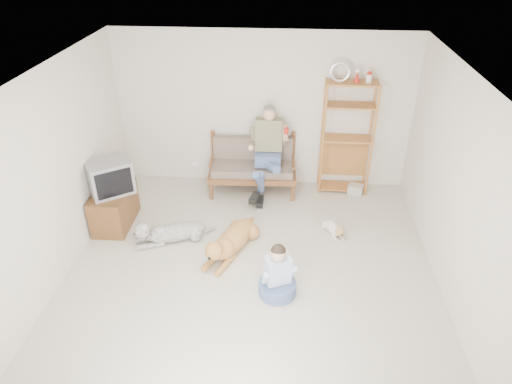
# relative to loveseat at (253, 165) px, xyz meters

# --- Properties ---
(floor) EXTENTS (5.50, 5.50, 0.00)m
(floor) POSITION_rel_loveseat_xyz_m (0.16, -2.43, -0.49)
(floor) COLOR beige
(floor) RESTS_ON ground
(ceiling) EXTENTS (5.50, 5.50, 0.00)m
(ceiling) POSITION_rel_loveseat_xyz_m (0.16, -2.43, 2.21)
(ceiling) COLOR silver
(ceiling) RESTS_ON ground
(wall_back) EXTENTS (5.00, 0.00, 5.00)m
(wall_back) POSITION_rel_loveseat_xyz_m (0.16, 0.32, 0.86)
(wall_back) COLOR beige
(wall_back) RESTS_ON ground
(wall_left) EXTENTS (0.00, 5.50, 5.50)m
(wall_left) POSITION_rel_loveseat_xyz_m (-2.34, -2.43, 0.86)
(wall_left) COLOR beige
(wall_left) RESTS_ON ground
(wall_right) EXTENTS (0.00, 5.50, 5.50)m
(wall_right) POSITION_rel_loveseat_xyz_m (2.66, -2.43, 0.86)
(wall_right) COLOR beige
(wall_right) RESTS_ON ground
(loveseat) EXTENTS (1.53, 0.76, 0.95)m
(loveseat) POSITION_rel_loveseat_xyz_m (0.00, 0.00, 0.00)
(loveseat) COLOR brown
(loveseat) RESTS_ON ground
(man) EXTENTS (0.60, 0.85, 1.38)m
(man) POSITION_rel_loveseat_xyz_m (0.24, -0.21, 0.24)
(man) COLOR slate
(man) RESTS_ON loveseat
(etagere) EXTENTS (0.87, 0.38, 2.27)m
(etagere) POSITION_rel_loveseat_xyz_m (1.58, 0.12, 0.52)
(etagere) COLOR #A77134
(etagere) RESTS_ON ground
(book_stack) EXTENTS (0.30, 0.26, 0.16)m
(book_stack) POSITION_rel_loveseat_xyz_m (1.81, -0.01, -0.41)
(book_stack) COLOR beige
(book_stack) RESTS_ON ground
(tv_stand) EXTENTS (0.51, 0.90, 0.60)m
(tv_stand) POSITION_rel_loveseat_xyz_m (-2.07, -1.24, -0.19)
(tv_stand) COLOR brown
(tv_stand) RESTS_ON ground
(crt_tv) EXTENTS (0.79, 0.76, 0.51)m
(crt_tv) POSITION_rel_loveseat_xyz_m (-2.04, -1.26, 0.37)
(crt_tv) COLOR gray
(crt_tv) RESTS_ON tv_stand
(wall_outlet) EXTENTS (0.12, 0.02, 0.08)m
(wall_outlet) POSITION_rel_loveseat_xyz_m (-1.09, 0.31, -0.19)
(wall_outlet) COLOR white
(wall_outlet) RESTS_ON ground
(golden_retriever) EXTENTS (0.72, 1.39, 0.44)m
(golden_retriever) POSITION_rel_loveseat_xyz_m (-0.18, -1.81, -0.31)
(golden_retriever) COLOR #C08B42
(golden_retriever) RESTS_ON ground
(shaggy_dog) EXTENTS (1.21, 0.61, 0.38)m
(shaggy_dog) POSITION_rel_loveseat_xyz_m (-1.12, -1.63, -0.33)
(shaggy_dog) COLOR white
(shaggy_dog) RESTS_ON ground
(terrier) EXTENTS (0.32, 0.56, 0.22)m
(terrier) POSITION_rel_loveseat_xyz_m (1.36, -1.27, -0.39)
(terrier) COLOR white
(terrier) RESTS_ON ground
(child) EXTENTS (0.49, 0.49, 0.77)m
(child) POSITION_rel_loveseat_xyz_m (0.53, -2.61, -0.21)
(child) COLOR slate
(child) RESTS_ON ground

